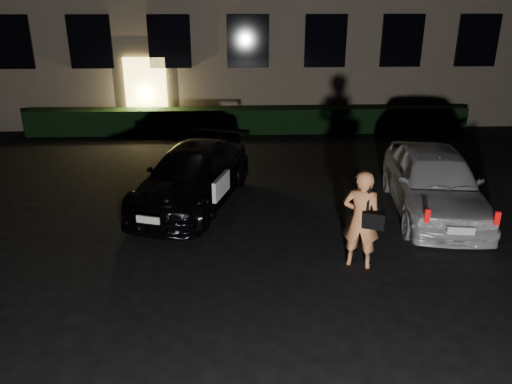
{
  "coord_description": "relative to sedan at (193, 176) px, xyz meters",
  "views": [
    {
      "loc": [
        -0.46,
        -6.34,
        4.43
      ],
      "look_at": [
        -0.11,
        2.0,
        1.13
      ],
      "focal_mm": 35.0,
      "sensor_mm": 36.0,
      "label": 1
    }
  ],
  "objects": [
    {
      "name": "ground",
      "position": [
        1.45,
        -4.3,
        -0.63
      ],
      "size": [
        80.0,
        80.0,
        0.0
      ],
      "primitive_type": "plane",
      "color": "black",
      "rests_on": "ground"
    },
    {
      "name": "hedge",
      "position": [
        1.45,
        6.2,
        -0.21
      ],
      "size": [
        15.0,
        0.7,
        0.85
      ],
      "primitive_type": "cube",
      "color": "black",
      "rests_on": "ground"
    },
    {
      "name": "sedan",
      "position": [
        0.0,
        0.0,
        0.0
      ],
      "size": [
        2.98,
        4.68,
        1.26
      ],
      "rotation": [
        0.0,
        0.0,
        -0.3
      ],
      "color": "black",
      "rests_on": "ground"
    },
    {
      "name": "hatch",
      "position": [
        5.22,
        -0.79,
        0.09
      ],
      "size": [
        2.24,
        4.42,
        1.44
      ],
      "rotation": [
        0.0,
        0.0,
        -0.13
      ],
      "color": "silver",
      "rests_on": "ground"
    },
    {
      "name": "man",
      "position": [
        3.1,
        -3.01,
        0.25
      ],
      "size": [
        0.75,
        0.64,
        1.77
      ],
      "rotation": [
        0.0,
        0.0,
        2.78
      ],
      "color": "#EF9255",
      "rests_on": "ground"
    }
  ]
}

